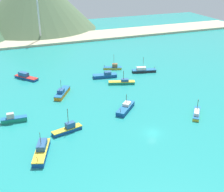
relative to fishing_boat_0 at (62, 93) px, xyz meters
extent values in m
cube|color=teal|center=(17.67, -3.80, -1.17)|extent=(260.00, 280.00, 0.50)
cube|color=orange|center=(0.09, 0.15, -0.29)|extent=(7.53, 10.09, 1.25)
cube|color=#1E669E|center=(0.09, 0.15, 0.43)|extent=(7.68, 10.30, 0.20)
cube|color=#28568C|center=(-0.57, -0.94, 1.15)|extent=(3.02, 3.23, 1.24)
cylinder|color=#4C3823|center=(-0.30, -0.50, 3.37)|extent=(0.11, 0.11, 3.19)
cube|color=#14478C|center=(19.96, 10.86, -0.37)|extent=(9.82, 4.32, 1.10)
cube|color=#1E669E|center=(19.96, 10.86, 0.28)|extent=(10.02, 4.41, 0.20)
cube|color=#28568C|center=(21.13, 10.67, 0.92)|extent=(2.95, 2.54, 1.09)
cube|color=#14478C|center=(-12.55, -32.99, -0.28)|extent=(5.96, 10.53, 1.29)
cube|color=gold|center=(-12.55, -32.99, 0.47)|extent=(6.08, 10.74, 0.20)
cube|color=#28568C|center=(-12.13, -31.79, 1.24)|extent=(3.37, 4.76, 1.34)
cylinder|color=#4C3823|center=(-14.06, -37.32, 1.27)|extent=(0.35, 0.73, 1.74)
cylinder|color=#4C3823|center=(-12.41, -32.61, 3.58)|extent=(0.12, 0.12, 3.34)
cube|color=#14478C|center=(-4.24, -24.76, -0.45)|extent=(8.70, 3.96, 0.94)
cube|color=gold|center=(-4.24, -24.76, 0.12)|extent=(8.87, 4.04, 0.20)
cube|color=#28568C|center=(-3.21, -24.51, 1.01)|extent=(2.87, 2.09, 1.57)
cylinder|color=#4C3823|center=(-3.71, -24.63, 3.99)|extent=(0.14, 0.14, 4.40)
cube|color=#198466|center=(-17.34, -13.54, -0.28)|extent=(7.37, 2.31, 1.29)
cube|color=#1E669E|center=(-17.34, -13.54, 0.47)|extent=(7.52, 2.36, 0.20)
cube|color=#B2ADA3|center=(-18.25, -13.49, 1.31)|extent=(2.16, 1.54, 1.48)
cube|color=gold|center=(26.62, 19.07, -0.54)|extent=(8.06, 4.97, 0.75)
cube|color=#1E669E|center=(26.62, 19.07, -0.07)|extent=(8.22, 5.07, 0.20)
cube|color=brown|center=(27.52, 18.72, 0.75)|extent=(2.70, 2.44, 1.43)
cylinder|color=#4C3823|center=(23.37, 20.33, 0.36)|extent=(0.48, 0.28, 1.03)
cylinder|color=#4C3823|center=(27.11, 18.88, 3.51)|extent=(0.10, 0.10, 4.09)
cube|color=#198466|center=(23.61, 1.99, -0.48)|extent=(10.06, 5.27, 0.87)
cube|color=gold|center=(23.61, 1.99, 0.05)|extent=(10.26, 5.37, 0.20)
cube|color=#28568C|center=(24.77, 1.60, 0.61)|extent=(3.18, 2.48, 0.92)
cylinder|color=#4C3823|center=(24.25, 1.77, 2.76)|extent=(0.17, 0.17, 3.39)
cube|color=#14478C|center=(-9.87, 20.53, -0.51)|extent=(8.59, 9.64, 0.82)
cube|color=red|center=(-9.87, 20.53, 0.00)|extent=(8.76, 9.84, 0.20)
cube|color=#28568C|center=(-10.69, 21.53, 0.88)|extent=(4.12, 4.42, 1.56)
cylinder|color=#4C3823|center=(-6.90, 16.93, 0.48)|extent=(0.41, 0.47, 1.12)
cube|color=gold|center=(35.08, -29.67, -0.49)|extent=(6.79, 7.72, 0.86)
cube|color=#1E669E|center=(35.08, -29.67, 0.04)|extent=(6.92, 7.87, 0.20)
cube|color=silver|center=(34.41, -30.49, 0.62)|extent=(3.35, 3.67, 0.96)
cylinder|color=#4C3823|center=(34.86, -29.93, 2.83)|extent=(0.16, 0.16, 3.47)
cube|color=#14478C|center=(16.04, -18.82, -0.31)|extent=(8.69, 8.67, 1.22)
cube|color=#1E669E|center=(16.04, -18.82, 0.40)|extent=(8.86, 8.84, 0.20)
cube|color=silver|center=(16.89, -17.98, 0.91)|extent=(3.41, 3.41, 0.82)
cylinder|color=#4C3823|center=(12.97, -21.88, 1.15)|extent=(0.58, 0.58, 1.64)
cylinder|color=#4C3823|center=(16.49, -18.37, 2.85)|extent=(0.15, 0.15, 3.07)
cube|color=#232328|center=(37.56, 10.55, -0.44)|extent=(10.26, 4.67, 0.95)
cube|color=#1E669E|center=(37.56, 10.55, 0.13)|extent=(10.46, 4.77, 0.20)
cube|color=silver|center=(36.35, 10.84, 0.83)|extent=(4.20, 2.69, 1.19)
cylinder|color=#4C3823|center=(41.93, 9.53, 0.70)|extent=(0.58, 0.25, 1.30)
cylinder|color=#4C3823|center=(37.11, 10.66, 3.57)|extent=(0.11, 0.11, 4.30)
cube|color=#C6B793|center=(17.67, 78.78, -0.32)|extent=(247.00, 22.45, 1.20)
cylinder|color=silver|center=(5.38, 79.18, 16.26)|extent=(0.97, 0.97, 34.35)
cylinder|color=silver|center=(5.38, 79.18, 20.38)|extent=(0.48, 2.75, 0.48)
camera|label=1|loc=(-18.44, -95.20, 42.78)|focal=47.76mm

